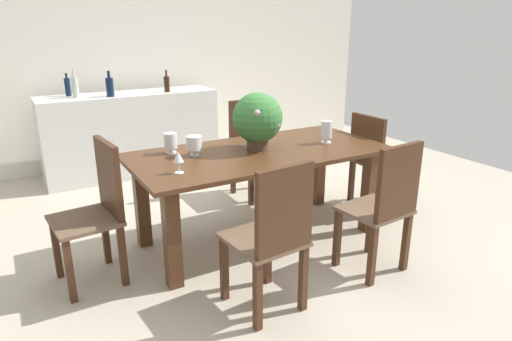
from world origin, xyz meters
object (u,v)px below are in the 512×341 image
(crystal_vase_left, at_px, (194,144))
(wine_bottle_green, at_px, (110,87))
(chair_near_left, at_px, (273,233))
(crystal_vase_center_near, at_px, (327,130))
(wine_glass, at_px, (178,158))
(chair_head_end, at_px, (98,206))
(flower_centerpiece, at_px, (258,119))
(wine_bottle_amber, at_px, (68,87))
(dining_table, at_px, (259,166))
(kitchen_counter, at_px, (132,134))
(wine_bottle_dark, at_px, (167,84))
(crystal_vase_right, at_px, (171,141))
(chair_foot_end, at_px, (375,157))
(wine_bottle_clear, at_px, (75,87))
(chair_far_right, at_px, (252,143))
(chair_near_right, at_px, (385,203))

(crystal_vase_left, xyz_separation_m, wine_bottle_green, (-0.17, 1.96, 0.21))
(chair_near_left, xyz_separation_m, wine_bottle_green, (-0.22, 3.01, 0.52))
(crystal_vase_center_near, relative_size, wine_glass, 1.26)
(chair_head_end, relative_size, wine_glass, 6.56)
(flower_centerpiece, xyz_separation_m, crystal_vase_left, (-0.51, 0.07, -0.15))
(flower_centerpiece, relative_size, wine_bottle_amber, 1.82)
(wine_glass, bearing_deg, dining_table, 15.43)
(crystal_vase_left, distance_m, kitchen_counter, 2.13)
(dining_table, bearing_deg, chair_head_end, 179.59)
(chair_near_left, height_order, wine_bottle_dark, wine_bottle_dark)
(crystal_vase_right, distance_m, wine_glass, 0.50)
(chair_foot_end, height_order, wine_bottle_dark, wine_bottle_dark)
(chair_foot_end, distance_m, wine_glass, 2.05)
(chair_head_end, bearing_deg, wine_bottle_dark, 143.87)
(wine_bottle_amber, bearing_deg, wine_bottle_green, -33.77)
(dining_table, relative_size, chair_near_left, 2.07)
(kitchen_counter, height_order, wine_bottle_dark, wine_bottle_dark)
(chair_head_end, bearing_deg, dining_table, 84.17)
(crystal_vase_center_near, relative_size, wine_bottle_amber, 0.76)
(wine_bottle_dark, bearing_deg, wine_bottle_clear, 174.81)
(wine_glass, bearing_deg, flower_centerpiece, 18.59)
(dining_table, bearing_deg, kitchen_counter, 101.35)
(chair_far_right, distance_m, crystal_vase_right, 1.31)
(chair_foot_end, relative_size, wine_bottle_green, 3.34)
(crystal_vase_center_near, distance_m, wine_bottle_dark, 2.28)
(chair_near_right, bearing_deg, crystal_vase_left, -52.27)
(crystal_vase_right, xyz_separation_m, wine_bottle_green, (-0.04, 1.80, 0.21))
(wine_glass, relative_size, wine_bottle_clear, 0.51)
(dining_table, distance_m, flower_centerpiece, 0.38)
(chair_near_left, bearing_deg, flower_centerpiece, -119.98)
(chair_near_right, relative_size, flower_centerpiece, 2.15)
(crystal_vase_left, height_order, wine_bottle_dark, wine_bottle_dark)
(crystal_vase_center_near, distance_m, kitchen_counter, 2.55)
(chair_head_end, xyz_separation_m, flower_centerpiece, (1.28, 0.04, 0.46))
(chair_far_right, bearing_deg, kitchen_counter, 124.84)
(chair_foot_end, relative_size, chair_far_right, 0.94)
(chair_near_right, relative_size, crystal_vase_center_near, 5.16)
(dining_table, xyz_separation_m, chair_head_end, (-1.26, 0.01, -0.08))
(chair_far_right, xyz_separation_m, wine_bottle_dark, (-0.48, 1.17, 0.51))
(chair_foot_end, relative_size, wine_bottle_clear, 3.16)
(chair_head_end, bearing_deg, wine_bottle_amber, 169.68)
(kitchen_counter, bearing_deg, wine_bottle_dark, -14.86)
(dining_table, xyz_separation_m, wine_glass, (-0.75, -0.21, 0.24))
(chair_near_left, height_order, wine_bottle_clear, wine_bottle_clear)
(chair_far_right, bearing_deg, chair_head_end, -152.02)
(chair_head_end, distance_m, flower_centerpiece, 1.36)
(wine_bottle_green, bearing_deg, flower_centerpiece, -71.46)
(crystal_vase_center_near, bearing_deg, wine_bottle_green, 120.75)
(crystal_vase_center_near, relative_size, crystal_vase_right, 1.18)
(dining_table, height_order, flower_centerpiece, flower_centerpiece)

